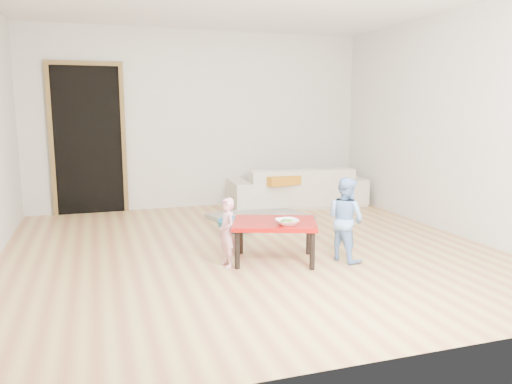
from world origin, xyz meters
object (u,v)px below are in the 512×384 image
child_blue (346,219)px  child_pink (227,233)px  bowl (287,222)px  red_table (275,241)px  basin (236,226)px  sofa (297,186)px

child_blue → child_pink: bearing=60.4°
bowl → child_pink: (-0.54, 0.15, -0.10)m
red_table → bowl: 0.29m
red_table → child_pink: 0.50m
child_pink → bowl: bearing=68.4°
red_table → child_blue: (0.67, -0.18, 0.21)m
bowl → basin: 1.46m
sofa → child_pink: bearing=59.0°
basin → sofa: bearing=43.8°
red_table → bowl: bowl is taller
sofa → basin: 1.84m
sofa → child_pink: size_ratio=3.10×
basin → child_blue: bearing=-63.6°
sofa → basin: (-1.32, -1.27, -0.23)m
bowl → child_blue: 0.61m
sofa → child_blue: (-0.61, -2.69, 0.12)m
red_table → child_pink: size_ratio=1.21×
sofa → red_table: size_ratio=2.56×
child_pink → basin: 1.36m
sofa → child_blue: 2.77m
child_blue → basin: bearing=4.9°
bowl → child_pink: 0.57m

